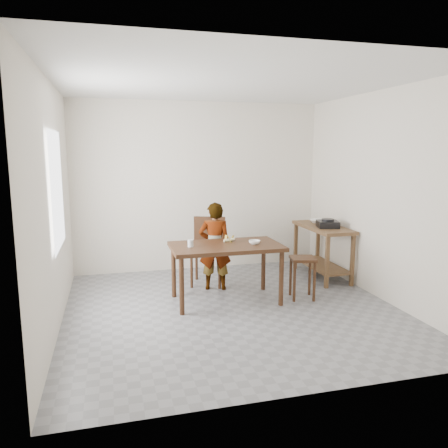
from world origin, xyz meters
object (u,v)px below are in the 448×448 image
object	(u,v)px
dining_chair	(208,252)
dining_table	(226,273)
child	(215,246)
prep_counter	(322,251)
stool	(302,278)

from	to	relation	value
dining_chair	dining_table	bearing A→B (deg)	-63.50
dining_table	child	xyz separation A→B (m)	(-0.02, 0.53, 0.24)
dining_table	dining_chair	distance (m)	0.79
prep_counter	stool	size ratio (longest dim) A/B	2.16
stool	dining_chair	bearing A→B (deg)	139.16
prep_counter	stool	xyz separation A→B (m)	(-0.72, -0.85, -0.12)
dining_table	dining_chair	bearing A→B (deg)	95.11
prep_counter	child	xyz separation A→B (m)	(-1.74, -0.17, 0.22)
child	dining_chair	bearing A→B (deg)	-64.14
dining_table	stool	size ratio (longest dim) A/B	2.52
dining_table	child	bearing A→B (deg)	92.22
dining_table	stool	distance (m)	1.02
prep_counter	child	world-z (taller)	child
prep_counter	child	distance (m)	1.76
prep_counter	stool	distance (m)	1.12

